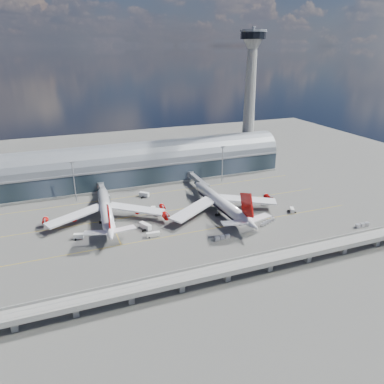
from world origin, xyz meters
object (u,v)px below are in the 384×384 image
object	(u,v)px
control_tower	(250,100)
service_truck_3	(292,210)
service_truck_5	(144,195)
service_truck_4	(153,210)
floodlight_mast_right	(222,163)
service_truck_1	(79,236)
cargo_train_1	(268,222)
cargo_train_2	(362,225)
service_truck_0	(145,226)
airliner_right	(221,203)
service_truck_2	(153,234)
airliner_left	(106,211)
cargo_train_0	(222,238)
floodlight_mast_left	(74,180)

from	to	relation	value
control_tower	service_truck_3	xyz separation A→B (m)	(-19.88, -90.57, -50.36)
service_truck_5	service_truck_4	bearing A→B (deg)	-140.50
floodlight_mast_right	service_truck_1	distance (m)	115.99
service_truck_4	cargo_train_1	bearing A→B (deg)	-14.32
control_tower	service_truck_4	distance (m)	124.24
floodlight_mast_right	cargo_train_2	bearing A→B (deg)	-67.16
floodlight_mast_right	service_truck_1	bearing A→B (deg)	-153.73
service_truck_0	cargo_train_1	bearing A→B (deg)	-39.92
service_truck_5	service_truck_3	bearing A→B (deg)	-83.74
service_truck_1	cargo_train_1	size ratio (longest dim) A/B	0.45
control_tower	airliner_right	bearing A→B (deg)	-127.43
control_tower	service_truck_1	distance (m)	167.14
service_truck_5	cargo_train_1	size ratio (longest dim) A/B	0.54
service_truck_2	service_truck_1	bearing A→B (deg)	75.78
floodlight_mast_right	airliner_right	size ratio (longest dim) A/B	0.35
control_tower	service_truck_4	bearing A→B (deg)	-146.86
floodlight_mast_right	control_tower	bearing A→B (deg)	38.66
cargo_train_2	floodlight_mast_right	bearing A→B (deg)	22.39
floodlight_mast_right	service_truck_3	bearing A→B (deg)	-76.42
airliner_left	cargo_train_0	world-z (taller)	airliner_left
service_truck_4	cargo_train_2	bearing A→B (deg)	-10.99
service_truck_1	service_truck_2	size ratio (longest dim) A/B	0.74
service_truck_0	service_truck_4	xyz separation A→B (m)	(9.45, 18.47, -0.04)
airliner_right	service_truck_3	world-z (taller)	airliner_right
cargo_train_2	service_truck_2	bearing A→B (deg)	74.09
service_truck_1	cargo_train_2	xyz separation A→B (m)	(142.20, -41.01, -0.39)
cargo_train_0	floodlight_mast_right	bearing A→B (deg)	-22.60
control_tower	airliner_left	distance (m)	145.08
cargo_train_0	airliner_right	bearing A→B (deg)	-21.46
service_truck_0	cargo_train_0	bearing A→B (deg)	-61.72
service_truck_5	cargo_train_2	size ratio (longest dim) A/B	0.72
cargo_train_2	control_tower	bearing A→B (deg)	1.35
service_truck_0	cargo_train_0	xyz separation A→B (m)	(32.90, -25.02, -0.64)
control_tower	service_truck_0	distance (m)	141.28
service_truck_3	service_truck_5	world-z (taller)	service_truck_5
floodlight_mast_left	control_tower	bearing A→B (deg)	11.72
service_truck_1	service_truck_3	size ratio (longest dim) A/B	0.95
service_truck_2	cargo_train_0	distance (m)	34.92
control_tower	service_truck_5	size ratio (longest dim) A/B	16.41
service_truck_2	service_truck_4	xyz separation A→B (m)	(7.98, 28.29, 0.30)
floodlight_mast_right	service_truck_2	xyz separation A→B (m)	(-68.20, -62.46, -12.33)
service_truck_0	cargo_train_0	world-z (taller)	service_truck_0
service_truck_3	cargo_train_0	bearing A→B (deg)	-137.59
airliner_left	service_truck_4	size ratio (longest dim) A/B	11.69
floodlight_mast_right	cargo_train_2	distance (m)	100.68
airliner_right	service_truck_5	size ratio (longest dim) A/B	11.67
control_tower	airliner_left	world-z (taller)	control_tower
floodlight_mast_left	service_truck_0	distance (m)	61.92
control_tower	floodlight_mast_right	bearing A→B (deg)	-141.34
control_tower	service_truck_3	bearing A→B (deg)	-102.38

